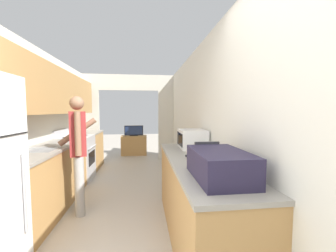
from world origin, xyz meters
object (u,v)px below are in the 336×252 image
object	(u,v)px
microwave	(192,139)
tv_cabinet	(134,145)
suitcase	(219,164)
range_oven	(76,158)
person	(78,151)
television	(134,131)
book_stack	(198,154)

from	to	relation	value
microwave	tv_cabinet	distance (m)	4.18
suitcase	tv_cabinet	world-z (taller)	suitcase
range_oven	person	size ratio (longest dim) A/B	0.64
microwave	person	bearing A→B (deg)	175.79
range_oven	television	size ratio (longest dim) A/B	1.75
range_oven	television	world-z (taller)	range_oven
range_oven	tv_cabinet	distance (m)	2.62
microwave	television	bearing A→B (deg)	104.36
person	suitcase	bearing A→B (deg)	-151.09
television	person	bearing A→B (deg)	-98.78
television	microwave	bearing A→B (deg)	-75.64
television	suitcase	bearing A→B (deg)	-80.21
range_oven	tv_cabinet	size ratio (longest dim) A/B	1.29
person	microwave	bearing A→B (deg)	-111.32
microwave	television	size ratio (longest dim) A/B	0.76
suitcase	range_oven	bearing A→B (deg)	124.25
person	television	world-z (taller)	person
book_stack	television	bearing A→B (deg)	101.40
tv_cabinet	person	bearing A→B (deg)	-98.68
book_stack	person	bearing A→B (deg)	153.56
person	book_stack	bearing A→B (deg)	-133.54
person	book_stack	distance (m)	1.69
book_stack	tv_cabinet	size ratio (longest dim) A/B	0.31
suitcase	television	world-z (taller)	suitcase
tv_cabinet	suitcase	bearing A→B (deg)	-80.29
range_oven	tv_cabinet	world-z (taller)	range_oven
book_stack	television	distance (m)	4.67
suitcase	book_stack	distance (m)	0.70
book_stack	television	size ratio (longest dim) A/B	0.42
person	suitcase	world-z (taller)	person
suitcase	television	xyz separation A→B (m)	(-0.91, 5.27, -0.23)
range_oven	book_stack	world-z (taller)	range_oven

